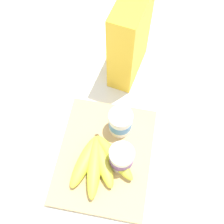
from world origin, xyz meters
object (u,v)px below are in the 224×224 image
at_px(cereal_box, 130,39).
at_px(yogurt_cup_front, 120,122).
at_px(cutting_board, 105,156).
at_px(banana_bunch, 99,162).
at_px(yogurt_cup_back, 121,158).

relative_size(cereal_box, yogurt_cup_front, 3.45).
height_order(cutting_board, banana_bunch, banana_bunch).
xyz_separation_m(yogurt_cup_front, yogurt_cup_back, (0.10, 0.02, 0.00)).
height_order(cereal_box, yogurt_cup_back, cereal_box).
distance_m(cutting_board, yogurt_cup_front, 0.11).
xyz_separation_m(cutting_board, cereal_box, (-0.32, 0.01, 0.13)).
height_order(cutting_board, yogurt_cup_front, yogurt_cup_front).
distance_m(cutting_board, banana_bunch, 0.04).
xyz_separation_m(yogurt_cup_back, banana_bunch, (0.01, -0.06, -0.02)).
relative_size(cutting_board, banana_bunch, 1.71).
relative_size(yogurt_cup_front, yogurt_cup_back, 0.99).
relative_size(cutting_board, cereal_box, 1.14).
height_order(yogurt_cup_front, yogurt_cup_back, yogurt_cup_back).
distance_m(cutting_board, yogurt_cup_back, 0.07).
xyz_separation_m(cereal_box, yogurt_cup_back, (0.33, 0.03, -0.08)).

